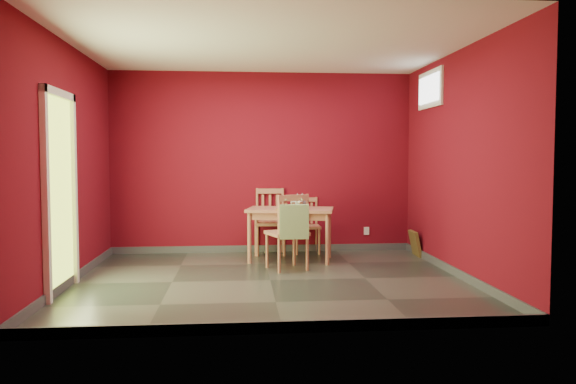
{
  "coord_description": "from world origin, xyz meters",
  "views": [
    {
      "loc": [
        -0.36,
        -6.45,
        1.42
      ],
      "look_at": [
        0.25,
        0.45,
        1.0
      ],
      "focal_mm": 35.0,
      "sensor_mm": 36.0,
      "label": 1
    }
  ],
  "objects": [
    {
      "name": "picture_frame",
      "position": [
        2.19,
        1.43,
        0.18
      ],
      "size": [
        0.13,
        0.37,
        0.37
      ],
      "color": "brown",
      "rests_on": "ground"
    },
    {
      "name": "room_shell",
      "position": [
        0.0,
        0.0,
        0.05
      ],
      "size": [
        4.5,
        4.5,
        4.5
      ],
      "color": "#620A16",
      "rests_on": "ground"
    },
    {
      "name": "outlet_plate",
      "position": [
        1.6,
        1.99,
        0.3
      ],
      "size": [
        0.08,
        0.02,
        0.12
      ],
      "primitive_type": "cube",
      "color": "silver",
      "rests_on": "room_shell"
    },
    {
      "name": "chair_far_left",
      "position": [
        0.11,
        1.82,
        0.49
      ],
      "size": [
        0.46,
        0.46,
        0.97
      ],
      "color": "#AE6E51",
      "rests_on": "ground"
    },
    {
      "name": "tote_bag",
      "position": [
        0.32,
        0.37,
        0.64
      ],
      "size": [
        0.36,
        0.2,
        0.49
      ],
      "color": "#809F65",
      "rests_on": "chair_near"
    },
    {
      "name": "chair_far_right",
      "position": [
        0.66,
        1.87,
        0.42
      ],
      "size": [
        0.39,
        0.39,
        0.83
      ],
      "color": "#AE6E51",
      "rests_on": "ground"
    },
    {
      "name": "doorway",
      "position": [
        -2.23,
        -0.4,
        1.12
      ],
      "size": [
        0.06,
        1.01,
        2.13
      ],
      "color": "#B7D838",
      "rests_on": "ground"
    },
    {
      "name": "table_runner",
      "position": [
        0.35,
        1.11,
        0.67
      ],
      "size": [
        0.46,
        0.75,
        0.35
      ],
      "color": "olive",
      "rests_on": "dining_table"
    },
    {
      "name": "window",
      "position": [
        2.23,
        1.0,
        2.35
      ],
      "size": [
        0.05,
        0.9,
        0.5
      ],
      "color": "white",
      "rests_on": "room_shell"
    },
    {
      "name": "cat",
      "position": [
        0.46,
        1.2,
        0.84
      ],
      "size": [
        0.26,
        0.47,
        0.23
      ],
      "primitive_type": null,
      "rotation": [
        0.0,
        0.0,
        0.06
      ],
      "color": "slate",
      "rests_on": "table_runner"
    },
    {
      "name": "dining_table",
      "position": [
        0.35,
        1.23,
        0.64
      ],
      "size": [
        1.28,
        0.9,
        0.73
      ],
      "color": "#AE6E51",
      "rests_on": "ground"
    },
    {
      "name": "ground",
      "position": [
        0.0,
        0.0,
        0.0
      ],
      "size": [
        4.5,
        4.5,
        0.0
      ],
      "primitive_type": "plane",
      "color": "#2D342D",
      "rests_on": "ground"
    },
    {
      "name": "chair_near",
      "position": [
        0.27,
        0.59,
        0.5
      ],
      "size": [
        0.58,
        0.58,
        0.97
      ],
      "color": "#AE6E51",
      "rests_on": "ground"
    }
  ]
}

